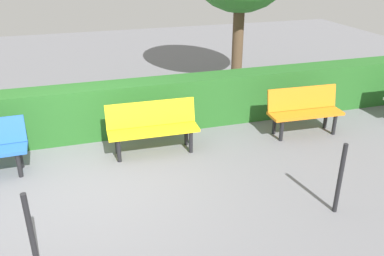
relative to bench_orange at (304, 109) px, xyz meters
name	(u,v)px	position (x,y,z in m)	size (l,w,h in m)	color
ground_plane	(83,186)	(4.07, 0.71, -0.48)	(23.89, 23.89, 0.00)	slate
bench_orange	(304,109)	(0.00, 0.00, 0.00)	(1.39, 0.52, 0.86)	orange
bench_yellow	(152,125)	(2.84, -0.08, 0.00)	(1.52, 0.50, 0.86)	yellow
hedge_row	(143,106)	(2.83, -0.99, 0.00)	(19.89, 0.56, 0.96)	#266023
railing_post_mid	(340,179)	(0.89, 2.32, 0.02)	(0.06, 0.06, 1.00)	black
railing_post_far	(31,235)	(4.62, 2.32, 0.02)	(0.06, 0.06, 1.00)	black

